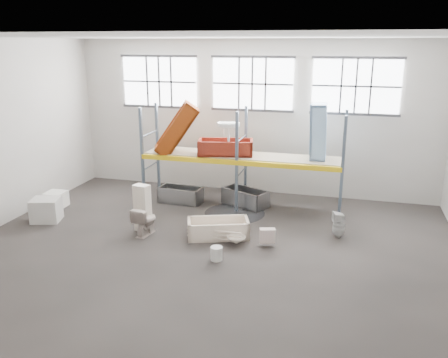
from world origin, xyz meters
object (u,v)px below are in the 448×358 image
(toilet_white, at_px, (339,225))
(steel_tub_right, at_px, (245,197))
(steel_tub_left, at_px, (181,195))
(toilet_beige, at_px, (145,221))
(rust_tub_flat, at_px, (226,147))
(carton_near, at_px, (46,210))
(blue_tub_upright, at_px, (318,132))
(cistern_tall, at_px, (143,208))
(bucket, at_px, (217,253))
(bathtub_beige, at_px, (218,228))

(toilet_white, xyz_separation_m, steel_tub_right, (-2.89, 1.80, -0.09))
(steel_tub_left, bearing_deg, toilet_beige, -89.83)
(rust_tub_flat, relative_size, carton_near, 2.16)
(steel_tub_left, relative_size, blue_tub_upright, 0.83)
(cistern_tall, bearing_deg, carton_near, -164.45)
(cistern_tall, relative_size, bucket, 3.90)
(bathtub_beige, height_order, rust_tub_flat, rust_tub_flat)
(bathtub_beige, xyz_separation_m, bucket, (0.34, -1.31, -0.07))
(blue_tub_upright, xyz_separation_m, bucket, (-1.90, -4.05, -2.23))
(bucket, bearing_deg, toilet_beige, 156.80)
(toilet_white, height_order, steel_tub_right, toilet_white)
(rust_tub_flat, xyz_separation_m, carton_near, (-4.53, -2.71, -1.49))
(toilet_beige, distance_m, bucket, 2.44)
(bathtub_beige, relative_size, toilet_beige, 2.04)
(toilet_beige, height_order, steel_tub_right, toilet_beige)
(steel_tub_right, xyz_separation_m, rust_tub_flat, (-0.62, -0.06, 1.56))
(toilet_white, distance_m, blue_tub_upright, 2.94)
(cistern_tall, relative_size, blue_tub_upright, 0.80)
(steel_tub_right, distance_m, carton_near, 5.85)
(bathtub_beige, height_order, toilet_beige, toilet_beige)
(toilet_white, distance_m, steel_tub_left, 5.16)
(toilet_beige, bearing_deg, blue_tub_upright, -134.28)
(bathtub_beige, distance_m, bucket, 1.36)
(cistern_tall, height_order, bucket, cistern_tall)
(bathtub_beige, height_order, toilet_white, toilet_white)
(toilet_beige, bearing_deg, steel_tub_right, -115.84)
(bucket, bearing_deg, bathtub_beige, 104.37)
(steel_tub_left, bearing_deg, blue_tub_upright, 5.70)
(bathtub_beige, distance_m, cistern_tall, 2.11)
(cistern_tall, xyz_separation_m, toilet_white, (5.08, 0.89, -0.29))
(bathtub_beige, distance_m, toilet_white, 3.12)
(blue_tub_upright, bearing_deg, bathtub_beige, -129.24)
(toilet_beige, distance_m, rust_tub_flat, 3.51)
(bathtub_beige, distance_m, toilet_beige, 1.93)
(steel_tub_right, height_order, bucket, steel_tub_right)
(bathtub_beige, bearing_deg, toilet_beige, 170.88)
(rust_tub_flat, bearing_deg, toilet_beige, -116.13)
(toilet_beige, relative_size, steel_tub_right, 0.55)
(steel_tub_right, bearing_deg, steel_tub_left, -173.10)
(bathtub_beige, height_order, cistern_tall, cistern_tall)
(steel_tub_left, bearing_deg, steel_tub_right, 6.90)
(rust_tub_flat, distance_m, blue_tub_upright, 2.79)
(toilet_white, bearing_deg, steel_tub_right, -138.48)
(cistern_tall, bearing_deg, toilet_white, 23.95)
(blue_tub_upright, bearing_deg, toilet_beige, -143.13)
(bathtub_beige, xyz_separation_m, steel_tub_left, (-1.90, 2.33, 0.01))
(bathtub_beige, relative_size, steel_tub_right, 1.12)
(toilet_white, bearing_deg, blue_tub_upright, -174.79)
(toilet_white, bearing_deg, toilet_beige, -93.59)
(bathtub_beige, bearing_deg, bucket, -95.46)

